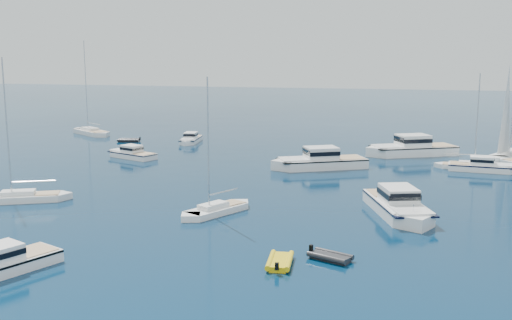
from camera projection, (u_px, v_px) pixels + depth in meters
The scene contains 14 objects.
ground at pixel (178, 270), 37.75m from camera, with size 400.00×400.00×0.00m, color #072B4B.
motor_cruiser_right at pixel (398, 215), 50.63m from camera, with size 3.53×11.54×3.03m, color silver, non-canonical shape.
motor_cruiser_centre at pixel (319, 168), 71.09m from camera, with size 3.79×12.39×3.25m, color silver, non-canonical shape.
motor_cruiser_far_r at pixel (483, 171), 69.27m from camera, with size 2.60×8.48×2.23m, color white, non-canonical shape.
motor_cruiser_far_l at pixel (131, 158), 78.19m from camera, with size 2.52×8.23×2.16m, color white, non-canonical shape.
motor_cruiser_distant at pixel (410, 155), 80.19m from camera, with size 4.11×13.44×3.53m, color silver, non-canonical shape.
motor_cruiser_horizon at pixel (191, 143), 91.43m from camera, with size 2.36×7.70×2.02m, color white, non-canonical shape.
sailboat_fore at pixel (216, 213), 51.03m from camera, with size 2.14×8.22×12.08m, color white, non-canonical shape.
sailboat_mid_l at pixel (23, 201), 55.28m from camera, with size 2.42×9.30×13.66m, color silver, non-canonical shape.
sailboat_centre at pixel (467, 169), 70.63m from camera, with size 2.06×7.93×11.66m, color silver, non-canonical shape.
sailboat_far_l at pixel (91, 134), 100.63m from camera, with size 2.86×11.00×16.18m, color silver, non-canonical shape.
tender_yellow at pixel (280, 265), 38.62m from camera, with size 1.88×3.38×0.95m, color #DBB80C, non-canonical shape.
tender_grey_near at pixel (330, 260), 39.54m from camera, with size 1.70×2.98×0.95m, color black, non-canonical shape.
tender_grey_far at pixel (129, 142), 92.24m from camera, with size 1.94×3.51×0.95m, color black, non-canonical shape.
Camera 1 is at (13.72, -33.57, 13.49)m, focal length 41.90 mm.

